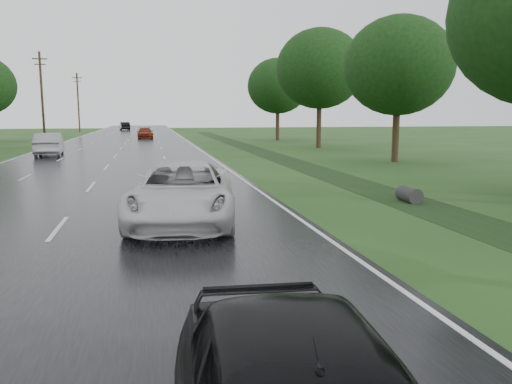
% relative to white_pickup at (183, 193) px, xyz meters
% --- Properties ---
extents(road, '(14.00, 180.00, 0.04)m').
position_rel_white_pickup_xyz_m(road, '(-3.39, 36.90, -0.87)').
color(road, black).
rests_on(road, ground).
extents(edge_stripe_east, '(0.12, 180.00, 0.01)m').
position_rel_white_pickup_xyz_m(edge_stripe_east, '(3.36, 36.90, -0.85)').
color(edge_stripe_east, silver).
rests_on(edge_stripe_east, road).
extents(edge_stripe_west, '(0.12, 180.00, 0.01)m').
position_rel_white_pickup_xyz_m(edge_stripe_west, '(-10.14, 36.90, -0.85)').
color(edge_stripe_west, silver).
rests_on(edge_stripe_west, road).
extents(center_line, '(0.12, 180.00, 0.01)m').
position_rel_white_pickup_xyz_m(center_line, '(-3.39, 36.90, -0.85)').
color(center_line, silver).
rests_on(center_line, road).
extents(drainage_ditch, '(2.20, 120.00, 0.56)m').
position_rel_white_pickup_xyz_m(drainage_ditch, '(8.11, 10.61, -0.86)').
color(drainage_ditch, black).
rests_on(drainage_ditch, ground).
extents(utility_pole_far, '(1.60, 0.26, 10.00)m').
position_rel_white_pickup_xyz_m(utility_pole_far, '(-12.59, 46.90, 4.30)').
color(utility_pole_far, '#332114').
rests_on(utility_pole_far, ground).
extents(utility_pole_distant, '(1.60, 0.26, 10.00)m').
position_rel_white_pickup_xyz_m(utility_pole_distant, '(-12.59, 76.90, 4.30)').
color(utility_pole_distant, '#332114').
rests_on(utility_pole_distant, ground).
extents(tree_east_c, '(7.00, 7.00, 9.29)m').
position_rel_white_pickup_xyz_m(tree_east_c, '(14.81, 15.90, 5.24)').
color(tree_east_c, '#332114').
rests_on(tree_east_c, ground).
extents(tree_east_d, '(8.00, 8.00, 10.76)m').
position_rel_white_pickup_xyz_m(tree_east_d, '(14.41, 29.90, 6.26)').
color(tree_east_d, '#332114').
rests_on(tree_east_d, ground).
extents(tree_east_f, '(7.20, 7.20, 9.62)m').
position_rel_white_pickup_xyz_m(tree_east_f, '(14.11, 43.90, 5.48)').
color(tree_east_f, '#332114').
rests_on(tree_east_f, ground).
extents(white_pickup, '(3.67, 6.48, 1.71)m').
position_rel_white_pickup_xyz_m(white_pickup, '(0.00, 0.00, 0.00)').
color(white_pickup, silver).
rests_on(white_pickup, road).
extents(silver_sedan, '(2.27, 5.25, 1.68)m').
position_rel_white_pickup_xyz_m(silver_sedan, '(-8.18, 25.34, -0.01)').
color(silver_sedan, '#92969A').
rests_on(silver_sedan, road).
extents(far_car_red, '(2.09, 4.81, 1.38)m').
position_rel_white_pickup_xyz_m(far_car_red, '(-1.40, 51.03, -0.16)').
color(far_car_red, maroon).
rests_on(far_car_red, road).
extents(far_car_dark, '(2.26, 4.89, 1.55)m').
position_rel_white_pickup_xyz_m(far_car_dark, '(-5.41, 84.98, -0.08)').
color(far_car_dark, black).
rests_on(far_car_dark, road).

